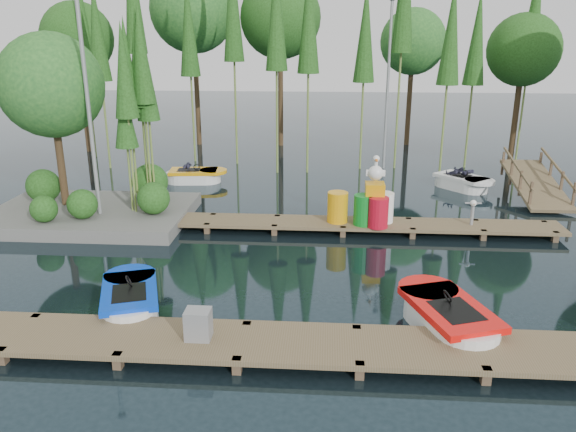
# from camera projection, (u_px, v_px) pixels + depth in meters

# --- Properties ---
(ground_plane) EXTENTS (90.00, 90.00, 0.00)m
(ground_plane) POSITION_uv_depth(u_px,v_px,m) (268.00, 261.00, 14.78)
(ground_plane) COLOR #1B2B33
(near_dock) EXTENTS (18.00, 1.50, 0.50)m
(near_dock) POSITION_uv_depth(u_px,v_px,m) (242.00, 343.00, 10.45)
(near_dock) COLOR brown
(near_dock) RESTS_ON ground
(far_dock) EXTENTS (15.00, 1.20, 0.50)m
(far_dock) POSITION_uv_depth(u_px,v_px,m) (309.00, 223.00, 17.02)
(far_dock) COLOR brown
(far_dock) RESTS_ON ground
(island) EXTENTS (6.20, 4.20, 6.75)m
(island) POSITION_uv_depth(u_px,v_px,m) (75.00, 119.00, 17.34)
(island) COLOR #62625E
(island) RESTS_ON ground
(tree_screen) EXTENTS (34.42, 18.53, 10.31)m
(tree_screen) POSITION_uv_depth(u_px,v_px,m) (244.00, 23.00, 23.07)
(tree_screen) COLOR #3F2D1B
(tree_screen) RESTS_ON ground
(lamp_island) EXTENTS (0.30, 0.30, 7.25)m
(lamp_island) POSITION_uv_depth(u_px,v_px,m) (86.00, 86.00, 16.21)
(lamp_island) COLOR gray
(lamp_island) RESTS_ON ground
(lamp_rear) EXTENTS (0.30, 0.30, 7.25)m
(lamp_rear) POSITION_uv_depth(u_px,v_px,m) (389.00, 69.00, 23.62)
(lamp_rear) COLOR gray
(lamp_rear) RESTS_ON ground
(ramp) EXTENTS (1.50, 3.94, 1.49)m
(ramp) POSITION_uv_depth(u_px,v_px,m) (535.00, 183.00, 20.16)
(ramp) COLOR brown
(ramp) RESTS_ON ground
(boat_blue) EXTENTS (1.88, 2.75, 0.85)m
(boat_blue) POSITION_uv_depth(u_px,v_px,m) (130.00, 300.00, 12.10)
(boat_blue) COLOR white
(boat_blue) RESTS_ON ground
(boat_red) EXTENTS (2.09, 3.03, 0.93)m
(boat_red) POSITION_uv_depth(u_px,v_px,m) (448.00, 318.00, 11.26)
(boat_red) COLOR white
(boat_red) RESTS_ON ground
(boat_yellow_far) EXTENTS (2.52, 1.32, 1.21)m
(boat_yellow_far) POSITION_uv_depth(u_px,v_px,m) (195.00, 176.00, 22.53)
(boat_yellow_far) COLOR white
(boat_yellow_far) RESTS_ON ground
(boat_white_far) EXTENTS (2.44, 2.57, 1.16)m
(boat_white_far) POSITION_uv_depth(u_px,v_px,m) (462.00, 182.00, 21.55)
(boat_white_far) COLOR white
(boat_white_far) RESTS_ON ground
(utility_cabinet) EXTENTS (0.47, 0.40, 0.57)m
(utility_cabinet) POSITION_uv_depth(u_px,v_px,m) (198.00, 324.00, 10.39)
(utility_cabinet) COLOR gray
(utility_cabinet) RESTS_ON near_dock
(yellow_barrel) EXTENTS (0.61, 0.61, 0.92)m
(yellow_barrel) POSITION_uv_depth(u_px,v_px,m) (338.00, 207.00, 16.79)
(yellow_barrel) COLOR orange
(yellow_barrel) RESTS_ON far_dock
(drum_cluster) EXTENTS (1.20, 1.10, 2.08)m
(drum_cluster) POSITION_uv_depth(u_px,v_px,m) (375.00, 205.00, 16.52)
(drum_cluster) COLOR #0E8020
(drum_cluster) RESTS_ON far_dock
(seagull_post) EXTENTS (0.48, 0.26, 0.77)m
(seagull_post) POSITION_uv_depth(u_px,v_px,m) (473.00, 208.00, 16.50)
(seagull_post) COLOR gray
(seagull_post) RESTS_ON far_dock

